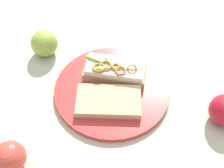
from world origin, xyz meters
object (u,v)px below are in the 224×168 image
Objects in this scene: sandwich at (115,70)px; apple_0 at (44,43)px; plate at (112,90)px; bread_slice_side at (109,101)px; apple_2 at (10,157)px.

sandwich is 0.23m from apple_0.
bread_slice_side reaches higher than plate.
apple_2 is at bearing -122.20° from sandwich.
plate is at bearing -136.58° from apple_2.
apple_0 is at bearing -36.18° from plate.
apple_0 reaches higher than sandwich.
sandwich is at bearing -131.59° from apple_2.
apple_2 reaches higher than bread_slice_side.
plate is 3.91× the size of apple_0.
apple_0 is (0.20, -0.15, 0.03)m from plate.
bread_slice_side is (0.01, 0.05, 0.02)m from plate.
apple_2 reaches higher than plate.
bread_slice_side is 0.28m from apple_2.
apple_2 reaches higher than sandwich.
bread_slice_side is at bearing -142.95° from apple_2.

